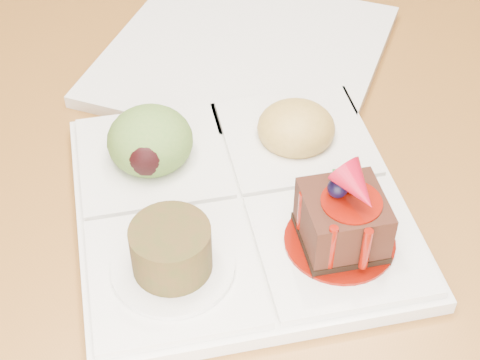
{
  "coord_description": "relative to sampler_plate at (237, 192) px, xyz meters",
  "views": [
    {
      "loc": [
        0.09,
        -0.9,
        1.17
      ],
      "look_at": [
        0.08,
        -0.51,
        0.79
      ],
      "focal_mm": 55.0,
      "sensor_mm": 36.0,
      "label": 1
    }
  ],
  "objects": [
    {
      "name": "second_plate",
      "position": [
        -0.0,
        0.2,
        -0.01
      ],
      "size": [
        0.32,
        0.32,
        0.01
      ],
      "primitive_type": "cube",
      "rotation": [
        0.0,
        0.0,
        -0.31
      ],
      "color": "white",
      "rests_on": "dining_table"
    },
    {
      "name": "sampler_plate",
      "position": [
        0.0,
        0.0,
        0.0
      ],
      "size": [
        0.3,
        0.3,
        0.1
      ],
      "rotation": [
        0.0,
        0.0,
        0.24
      ],
      "color": "white",
      "rests_on": "dining_table"
    },
    {
      "name": "ground",
      "position": [
        -0.07,
        0.5,
        -0.77
      ],
      "size": [
        6.0,
        6.0,
        0.0
      ],
      "primitive_type": "plane",
      "color": "#503217"
    }
  ]
}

